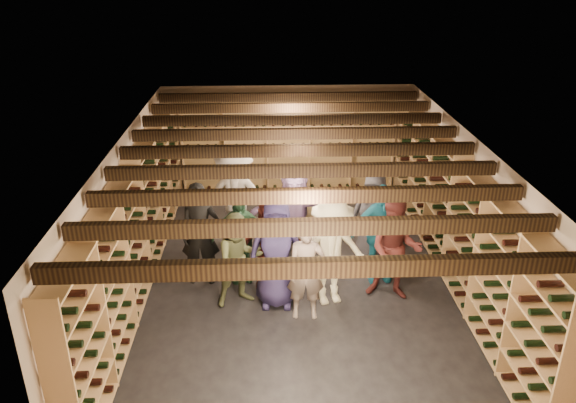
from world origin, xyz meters
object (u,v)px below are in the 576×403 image
Objects in this scene: person_4 at (379,233)px; person_7 at (306,272)px; crate_stack_left at (277,220)px; person_1 at (200,234)px; person_10 at (239,238)px; person_3 at (331,251)px; person_5 at (272,242)px; person_8 at (395,249)px; crate_stack_right at (303,217)px; person_12 at (373,220)px; person_6 at (276,253)px; person_2 at (239,260)px; crate_loose at (385,236)px; person_9 at (235,197)px; person_11 at (294,213)px.

person_7 is at bearing -154.64° from person_4.
person_4 is (1.64, -1.45, 0.43)m from crate_stack_left.
person_4 is at bearing -0.73° from person_1.
person_10 is at bearing 164.98° from person_4.
person_3 reaches higher than person_5.
person_5 is at bearing -178.30° from person_8.
crate_stack_right is at bearing 88.94° from person_7.
person_12 is at bearing 10.06° from person_1.
person_12 is (1.74, 0.62, 0.06)m from person_5.
person_2 is at bearing 178.09° from person_6.
person_2 is 2.33m from person_4.
person_8 is 1.09m from person_12.
crate_loose is at bearing 82.93° from person_12.
crate_stack_right is at bearing 43.83° from person_1.
person_1 is 0.93m from person_2.
person_9 is at bearing 84.95° from person_10.
person_12 is (2.39, -0.83, -0.11)m from person_9.
crate_stack_right is at bearing 154.12° from person_12.
person_12 is at bearing 77.91° from person_4.
person_1 is at bearing -103.25° from person_9.
person_6 is (0.56, -0.05, 0.12)m from person_2.
person_3 is 1.53m from person_11.
person_2 is at bearing -45.06° from person_1.
person_4 reaches higher than person_10.
person_4 is (-0.43, -1.38, 0.77)m from crate_loose.
person_9 is at bearing -174.75° from crate_stack_left.
person_4 is 1.76m from person_5.
person_3 is 1.01× the size of person_6.
person_12 is at bearing -46.54° from crate_stack_right.
person_9 is at bearing -178.42° from person_12.
person_10 is (-0.64, -1.36, 0.35)m from crate_stack_left.
crate_stack_right is 0.45× the size of person_2.
person_4 is at bearing -12.50° from person_10.
crate_stack_right is 2.65m from person_8.
person_3 is at bearing -105.23° from person_12.
person_2 is 0.86× the size of person_6.
person_9 is at bearing 155.50° from person_11.
person_5 is at bearing -94.15° from crate_stack_left.
person_1 reaches higher than person_7.
person_12 is (1.33, -0.28, -0.01)m from person_11.
person_5 is at bearing -108.98° from crate_stack_right.
person_9 reaches higher than person_6.
person_9 is (-2.83, 0.00, 0.86)m from crate_loose.
crate_stack_left is at bearing 100.53° from person_7.
crate_loose is at bearing 46.41° from person_6.
person_3 is (2.04, -0.69, 0.02)m from person_1.
person_7 is 2.64m from person_9.
person_10 reaches higher than person_2.
person_6 is at bearing -91.30° from crate_stack_left.
person_9 reaches higher than crate_stack_right.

